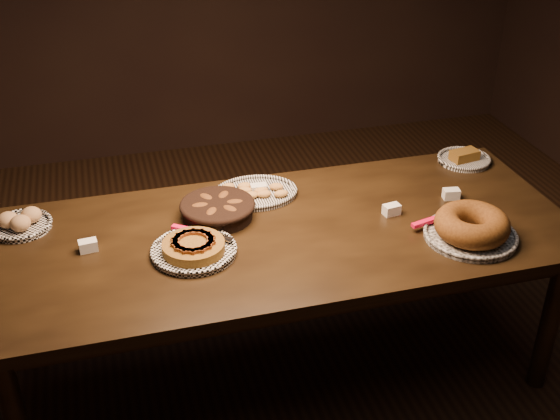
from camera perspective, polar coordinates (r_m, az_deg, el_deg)
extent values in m
plane|color=black|center=(3.31, 0.12, -12.82)|extent=(5.00, 5.00, 0.00)
cube|color=black|center=(2.86, 0.14, -2.15)|extent=(2.40, 1.00, 0.05)
cylinder|color=black|center=(3.23, 21.09, -8.42)|extent=(0.08, 0.08, 0.70)
cylinder|color=black|center=(3.34, -20.00, -6.71)|extent=(0.08, 0.08, 0.70)
cylinder|color=black|center=(3.74, 14.71, -1.60)|extent=(0.08, 0.08, 0.70)
torus|color=white|center=(2.72, -7.03, -3.18)|extent=(0.34, 0.34, 0.02)
cylinder|color=#4F2E0F|center=(2.71, -7.04, -2.98)|extent=(0.32, 0.32, 0.04)
cube|color=#59240F|center=(2.69, -5.71, -2.63)|extent=(0.05, 0.09, 0.01)
cube|color=#59240F|center=(2.71, -5.72, -2.29)|extent=(0.03, 0.08, 0.01)
cube|color=#59240F|center=(2.73, -5.99, -2.01)|extent=(0.06, 0.08, 0.01)
cube|color=#59240F|center=(2.75, -6.47, -1.83)|extent=(0.08, 0.07, 0.01)
cube|color=#59240F|center=(2.76, -7.07, -1.79)|extent=(0.09, 0.04, 0.01)
cube|color=#59240F|center=(2.75, -7.66, -1.89)|extent=(0.09, 0.05, 0.01)
cube|color=#59240F|center=(2.74, -8.15, -2.11)|extent=(0.08, 0.07, 0.01)
cube|color=#59240F|center=(2.72, -8.43, -2.42)|extent=(0.05, 0.09, 0.01)
cube|color=#59240F|center=(2.69, -8.44, -2.76)|extent=(0.03, 0.08, 0.01)
cube|color=#59240F|center=(2.67, -8.19, -3.05)|extent=(0.06, 0.08, 0.01)
cube|color=#59240F|center=(2.65, -7.70, -3.24)|extent=(0.08, 0.07, 0.01)
cube|color=#59240F|center=(2.65, -7.09, -3.29)|extent=(0.09, 0.04, 0.01)
cube|color=#59240F|center=(2.65, -6.47, -3.18)|extent=(0.09, 0.05, 0.01)
cube|color=#59240F|center=(2.66, -5.98, -2.95)|extent=(0.08, 0.07, 0.01)
cube|color=#F60C3E|center=(2.83, -7.67, -1.57)|extent=(0.11, 0.09, 0.02)
cube|color=silver|center=(2.78, -5.29, -2.15)|extent=(0.14, 0.11, 0.00)
torus|color=black|center=(3.10, -2.02, 1.52)|extent=(0.30, 0.30, 0.02)
ellipsoid|color=#A77030|center=(3.04, -3.81, 1.00)|extent=(0.07, 0.05, 0.03)
ellipsoid|color=#A77030|center=(3.05, -2.37, 1.21)|extent=(0.07, 0.05, 0.03)
ellipsoid|color=#A77030|center=(3.06, -1.32, 1.33)|extent=(0.07, 0.05, 0.03)
ellipsoid|color=#A77030|center=(3.06, 0.09, 1.34)|extent=(0.07, 0.05, 0.03)
ellipsoid|color=#A77030|center=(3.08, -4.07, 1.44)|extent=(0.07, 0.06, 0.03)
ellipsoid|color=#A77030|center=(3.09, -2.89, 1.60)|extent=(0.07, 0.06, 0.03)
ellipsoid|color=#A77030|center=(3.09, -1.55, 1.62)|extent=(0.07, 0.06, 0.03)
ellipsoid|color=#A77030|center=(3.12, -0.31, 1.91)|extent=(0.07, 0.06, 0.03)
ellipsoid|color=#A77030|center=(3.13, -4.26, 1.89)|extent=(0.07, 0.06, 0.03)
ellipsoid|color=#A77030|center=(3.13, -2.90, 1.97)|extent=(0.07, 0.05, 0.03)
torus|color=black|center=(2.90, 15.22, -1.88)|extent=(0.37, 0.37, 0.02)
torus|color=brown|center=(2.87, 15.34, -1.14)|extent=(0.31, 0.31, 0.10)
cube|color=#F60C3E|center=(2.91, 11.65, -0.99)|extent=(0.12, 0.05, 0.02)
cube|color=silver|center=(2.99, 13.55, -0.41)|extent=(0.15, 0.07, 0.00)
cylinder|color=black|center=(2.93, -5.09, 0.00)|extent=(0.34, 0.34, 0.07)
torus|color=black|center=(2.92, -5.11, 0.41)|extent=(0.32, 0.32, 0.02)
ellipsoid|color=black|center=(2.93, -3.69, 0.45)|extent=(0.10, 0.06, 0.04)
ellipsoid|color=black|center=(2.98, -4.60, 1.02)|extent=(0.09, 0.11, 0.04)
ellipsoid|color=black|center=(2.97, -6.01, 0.85)|extent=(0.09, 0.11, 0.04)
ellipsoid|color=black|center=(2.92, -6.51, 0.17)|extent=(0.09, 0.05, 0.04)
ellipsoid|color=black|center=(2.87, -5.58, -0.35)|extent=(0.09, 0.11, 0.04)
ellipsoid|color=black|center=(2.88, -4.08, -0.11)|extent=(0.10, 0.11, 0.04)
torus|color=white|center=(3.05, -20.30, -1.09)|extent=(0.25, 0.25, 0.02)
ellipsoid|color=olive|center=(3.04, -21.23, -0.76)|extent=(0.08, 0.08, 0.07)
ellipsoid|color=olive|center=(3.05, -19.56, -0.37)|extent=(0.08, 0.08, 0.07)
ellipsoid|color=olive|center=(3.00, -20.35, -1.01)|extent=(0.08, 0.08, 0.07)
torus|color=black|center=(3.51, 14.73, 4.10)|extent=(0.26, 0.26, 0.02)
cube|color=#4F2E0F|center=(3.50, 14.76, 4.33)|extent=(0.14, 0.10, 0.05)
cube|color=white|center=(2.71, -6.51, -3.25)|extent=(0.08, 0.07, 0.04)
cube|color=white|center=(3.11, -1.76, 1.70)|extent=(0.07, 0.05, 0.04)
cube|color=white|center=(2.99, 9.06, 0.03)|extent=(0.08, 0.06, 0.04)
cube|color=white|center=(2.82, -15.33, -2.82)|extent=(0.07, 0.05, 0.04)
cube|color=white|center=(3.16, 13.74, 1.28)|extent=(0.08, 0.06, 0.04)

